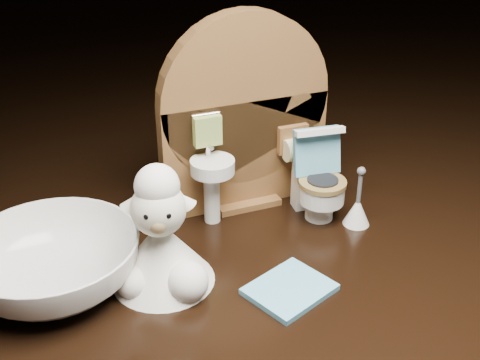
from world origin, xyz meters
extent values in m
cube|color=black|center=(0.00, 0.00, -0.05)|extent=(2.50, 2.50, 0.10)
cube|color=brown|center=(0.00, 0.07, 0.04)|extent=(0.13, 0.02, 0.09)
cylinder|color=brown|center=(0.00, 0.07, 0.09)|extent=(0.13, 0.02, 0.13)
cube|color=brown|center=(0.00, 0.07, 0.00)|extent=(0.05, 0.04, 0.01)
cylinder|color=white|center=(-0.03, 0.05, 0.02)|extent=(0.01, 0.01, 0.04)
cylinder|color=white|center=(-0.03, 0.04, 0.05)|extent=(0.03, 0.03, 0.01)
cylinder|color=silver|center=(-0.03, 0.05, 0.06)|extent=(0.00, 0.00, 0.01)
cube|color=#93AB51|center=(-0.03, 0.05, 0.07)|extent=(0.02, 0.01, 0.02)
cube|color=brown|center=(0.04, 0.06, 0.05)|extent=(0.02, 0.01, 0.02)
cylinder|color=#F1EAAD|center=(0.04, 0.05, 0.05)|extent=(0.02, 0.02, 0.02)
cylinder|color=white|center=(0.04, 0.02, 0.01)|extent=(0.02, 0.02, 0.02)
cylinder|color=white|center=(0.04, 0.02, 0.02)|extent=(0.03, 0.03, 0.01)
cylinder|color=olive|center=(0.04, 0.02, 0.03)|extent=(0.04, 0.04, 0.00)
cube|color=white|center=(0.05, 0.04, 0.02)|extent=(0.03, 0.02, 0.04)
cube|color=#5EAACC|center=(0.04, 0.03, 0.05)|extent=(0.04, 0.02, 0.04)
cube|color=white|center=(0.04, 0.03, 0.07)|extent=(0.04, 0.01, 0.01)
cylinder|color=#9AA53F|center=(0.05, 0.04, 0.05)|extent=(0.01, 0.01, 0.01)
cube|color=#5EAACC|center=(-0.02, -0.05, 0.00)|extent=(0.06, 0.06, 0.00)
cone|color=white|center=(0.06, 0.00, 0.01)|extent=(0.02, 0.02, 0.02)
cylinder|color=#59595B|center=(0.06, 0.00, 0.03)|extent=(0.00, 0.00, 0.03)
sphere|color=#59595B|center=(0.06, 0.00, 0.04)|extent=(0.01, 0.01, 0.01)
cone|color=white|center=(-0.09, -0.01, 0.02)|extent=(0.07, 0.07, 0.04)
sphere|color=white|center=(-0.08, -0.03, 0.01)|extent=(0.03, 0.03, 0.03)
sphere|color=white|center=(-0.11, -0.02, 0.01)|extent=(0.02, 0.02, 0.02)
sphere|color=silver|center=(-0.09, -0.01, 0.06)|extent=(0.03, 0.03, 0.03)
sphere|color=#977D4E|center=(-0.09, -0.02, 0.05)|extent=(0.01, 0.01, 0.01)
sphere|color=white|center=(-0.09, -0.01, 0.07)|extent=(0.03, 0.03, 0.03)
cone|color=silver|center=(-0.10, 0.00, 0.06)|extent=(0.02, 0.01, 0.02)
cone|color=silver|center=(-0.07, -0.01, 0.06)|extent=(0.02, 0.01, 0.02)
sphere|color=black|center=(-0.10, -0.02, 0.06)|extent=(0.00, 0.00, 0.00)
sphere|color=black|center=(-0.09, -0.03, 0.06)|extent=(0.00, 0.00, 0.00)
imported|color=white|center=(-0.15, 0.01, 0.02)|extent=(0.13, 0.13, 0.03)
camera|label=1|loc=(-0.16, -0.32, 0.24)|focal=45.00mm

